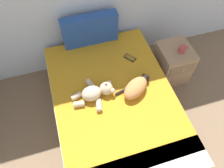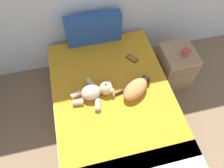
# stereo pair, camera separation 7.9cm
# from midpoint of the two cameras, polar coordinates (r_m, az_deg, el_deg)

# --- Properties ---
(bed) EXTENTS (1.38, 1.97, 0.52)m
(bed) POSITION_cam_midpoint_polar(r_m,az_deg,el_deg) (2.64, -0.31, -6.15)
(bed) COLOR #9E7A56
(bed) RESTS_ON ground_plane
(patterned_cushion) EXTENTS (0.70, 0.13, 0.41)m
(patterned_cushion) POSITION_cam_midpoint_polar(r_m,az_deg,el_deg) (2.82, -6.63, 13.96)
(patterned_cushion) COLOR #264C99
(patterned_cushion) RESTS_ON bed
(cat) EXTENTS (0.44, 0.35, 0.15)m
(cat) POSITION_cam_midpoint_polar(r_m,az_deg,el_deg) (2.40, 5.51, -0.80)
(cat) COLOR #D18447
(cat) RESTS_ON bed
(teddy_bear) EXTENTS (0.49, 0.43, 0.16)m
(teddy_bear) POSITION_cam_midpoint_polar(r_m,az_deg,el_deg) (2.37, -5.25, -2.19)
(teddy_bear) COLOR beige
(teddy_bear) RESTS_ON bed
(cell_phone) EXTENTS (0.15, 0.16, 0.01)m
(cell_phone) POSITION_cam_midpoint_polar(r_m,az_deg,el_deg) (2.75, 3.92, 6.89)
(cell_phone) COLOR black
(cell_phone) RESTS_ON bed
(nightstand) EXTENTS (0.41, 0.47, 0.54)m
(nightstand) POSITION_cam_midpoint_polar(r_m,az_deg,el_deg) (3.11, 14.92, 5.29)
(nightstand) COLOR #9E7A56
(nightstand) RESTS_ON ground_plane
(mug) EXTENTS (0.12, 0.08, 0.09)m
(mug) POSITION_cam_midpoint_polar(r_m,az_deg,el_deg) (2.88, 17.26, 8.78)
(mug) COLOR #B23F3F
(mug) RESTS_ON nightstand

